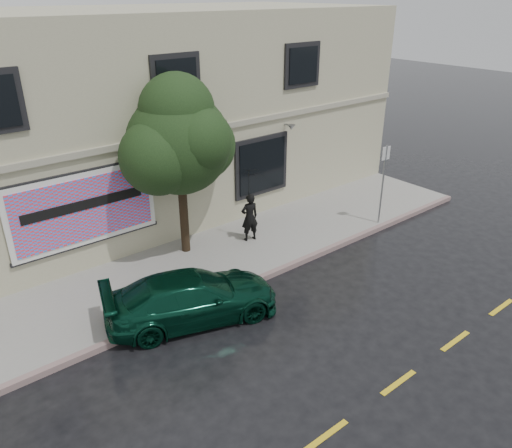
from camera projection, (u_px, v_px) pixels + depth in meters
ground at (288, 309)px, 13.05m from camera, size 90.00×90.00×0.00m
sidewalk at (216, 259)px, 15.30m from camera, size 20.00×3.50×0.15m
curb at (252, 282)px, 14.07m from camera, size 20.00×0.18×0.16m
road_marking at (398, 383)px, 10.59m from camera, size 19.00×0.12×0.01m
building at (121, 114)px, 17.87m from camera, size 20.00×8.12×7.00m
billboard at (84, 209)px, 13.81m from camera, size 4.30×0.16×2.20m
car at (192, 297)px, 12.41m from camera, size 4.67×3.09×1.25m
pedestrian at (250, 217)px, 15.97m from camera, size 0.65×0.49×1.60m
umbrella at (249, 183)px, 15.47m from camera, size 1.05×1.05×0.74m
street_tree at (179, 144)px, 14.19m from camera, size 2.96×2.96×4.93m
fire_hydrant at (168, 295)px, 12.71m from camera, size 0.31×0.29×0.75m
sign_pole at (383, 178)px, 16.79m from camera, size 0.34×0.06×2.79m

